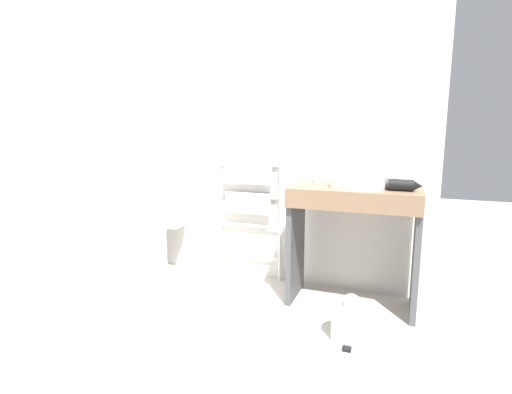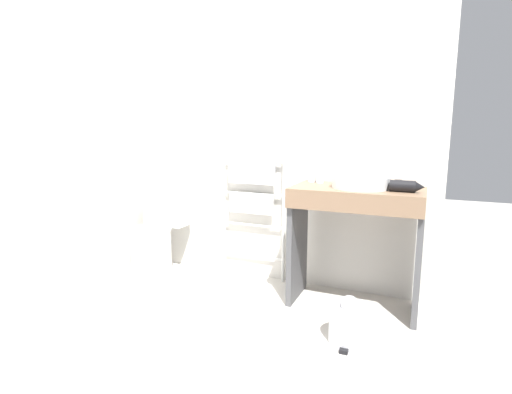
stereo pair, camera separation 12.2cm
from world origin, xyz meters
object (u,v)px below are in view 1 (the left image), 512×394
object	(u,v)px
towel_radiator	(248,195)
cup_near_edge	(317,176)
hair_dryer	(403,185)
toilet	(152,238)
cup_near_wall	(309,175)
sink_basin	(359,181)
trash_bin	(351,321)

from	to	relation	value
towel_radiator	cup_near_edge	bearing A→B (deg)	-8.67
towel_radiator	hair_dryer	bearing A→B (deg)	-13.06
towel_radiator	hair_dryer	xyz separation A→B (m)	(1.22, -0.28, 0.18)
toilet	cup_near_edge	size ratio (longest dim) A/B	8.28
cup_near_wall	hair_dryer	bearing A→B (deg)	-17.85
cup_near_edge	cup_near_wall	bearing A→B (deg)	156.93
cup_near_edge	hair_dryer	size ratio (longest dim) A/B	0.44
toilet	sink_basin	bearing A→B (deg)	1.29
toilet	hair_dryer	bearing A→B (deg)	-0.75
sink_basin	cup_near_wall	size ratio (longest dim) A/B	3.83
towel_radiator	hair_dryer	size ratio (longest dim) A/B	4.91
cup_near_wall	cup_near_edge	xyz separation A→B (m)	(0.07, -0.03, -0.00)
hair_dryer	trash_bin	xyz separation A→B (m)	(-0.25, -0.46, -0.80)
cup_near_wall	trash_bin	world-z (taller)	cup_near_wall
towel_radiator	trash_bin	distance (m)	1.37
cup_near_wall	sink_basin	bearing A→B (deg)	-21.56
cup_near_wall	cup_near_edge	world-z (taller)	cup_near_wall
hair_dryer	trash_bin	world-z (taller)	hair_dryer
toilet	hair_dryer	size ratio (longest dim) A/B	3.64
cup_near_wall	cup_near_edge	bearing A→B (deg)	-23.07
cup_near_wall	hair_dryer	world-z (taller)	cup_near_wall
toilet	sink_basin	xyz separation A→B (m)	(1.74, 0.04, 0.58)
cup_near_wall	hair_dryer	xyz separation A→B (m)	(0.69, -0.22, -0.01)
cup_near_edge	trash_bin	world-z (taller)	cup_near_edge
toilet	trash_bin	size ratio (longest dim) A/B	2.61
trash_bin	cup_near_wall	bearing A→B (deg)	122.83
sink_basin	trash_bin	size ratio (longest dim) A/B	1.32
trash_bin	towel_radiator	bearing A→B (deg)	142.64
sink_basin	trash_bin	world-z (taller)	sink_basin
towel_radiator	cup_near_edge	xyz separation A→B (m)	(0.61, -0.09, 0.19)
toilet	sink_basin	size ratio (longest dim) A/B	1.97
towel_radiator	sink_basin	bearing A→B (deg)	-13.20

